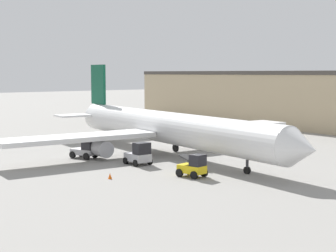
{
  "coord_description": "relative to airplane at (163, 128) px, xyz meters",
  "views": [
    {
      "loc": [
        47.06,
        -36.56,
        9.62
      ],
      "look_at": [
        0.0,
        0.0,
        3.45
      ],
      "focal_mm": 55.0,
      "sensor_mm": 36.0,
      "label": 1
    }
  ],
  "objects": [
    {
      "name": "ground_plane",
      "position": [
        1.0,
        -0.07,
        -3.18
      ],
      "size": [
        400.0,
        400.0,
        0.0
      ],
      "primitive_type": "plane",
      "color": "gray"
    },
    {
      "name": "safety_cone_near",
      "position": [
        8.42,
        -12.53,
        -2.91
      ],
      "size": [
        0.36,
        0.36,
        0.55
      ],
      "color": "#EF590F",
      "rests_on": "ground_plane"
    },
    {
      "name": "ground_crew_worker",
      "position": [
        10.4,
        -3.06,
        -2.3
      ],
      "size": [
        0.36,
        0.36,
        1.65
      ],
      "rotation": [
        0.0,
        0.0,
        5.04
      ],
      "color": "#1E2338",
      "rests_on": "ground_plane"
    },
    {
      "name": "belt_loader_truck",
      "position": [
        12.45,
        -5.98,
        -2.18
      ],
      "size": [
        2.77,
        2.2,
        2.16
      ],
      "rotation": [
        0.0,
        0.0,
        0.2
      ],
      "color": "yellow",
      "rests_on": "ground_plane"
    },
    {
      "name": "baggage_tug",
      "position": [
        4.05,
        -6.3,
        -2.1
      ],
      "size": [
        2.75,
        2.07,
        2.4
      ],
      "rotation": [
        0.0,
        0.0,
        -0.01
      ],
      "color": "#B2B2B7",
      "rests_on": "ground_plane"
    },
    {
      "name": "airplane",
      "position": [
        0.0,
        0.0,
        0.0
      ],
      "size": [
        44.65,
        38.9,
        10.79
      ],
      "rotation": [
        0.0,
        0.0,
        -0.07
      ],
      "color": "silver",
      "rests_on": "ground_plane"
    },
    {
      "name": "terminal_building",
      "position": [
        -8.07,
        38.58,
        1.81
      ],
      "size": [
        82.44,
        13.21,
        9.98
      ],
      "color": "tan",
      "rests_on": "ground_plane"
    },
    {
      "name": "pushback_tug",
      "position": [
        -3.08,
        -8.73,
        -2.27
      ],
      "size": [
        3.24,
        2.63,
        1.97
      ],
      "rotation": [
        0.0,
        0.0,
        0.36
      ],
      "color": "#B2B2B7",
      "rests_on": "ground_plane"
    }
  ]
}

